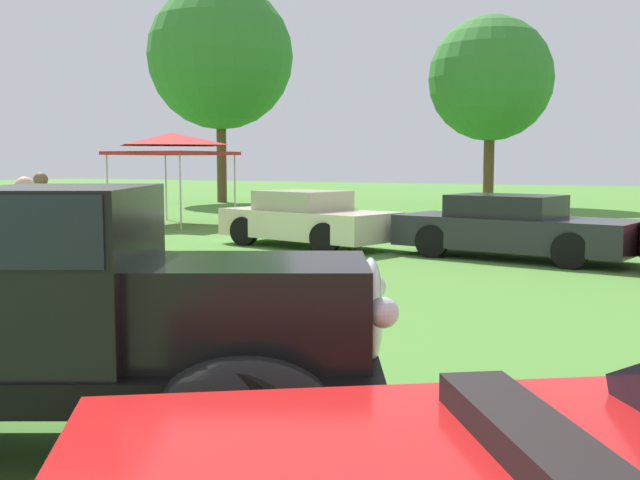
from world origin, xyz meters
The scene contains 9 objects.
feature_pickup_truck centered at (0.66, 0.46, 0.86)m, with size 4.33×3.22×1.70m.
show_car_orange centered at (-9.37, 10.12, 0.60)m, with size 4.15×2.28×1.22m.
show_car_cream centered at (-3.78, 11.78, 0.60)m, with size 4.30×2.61×1.22m.
show_car_charcoal centered at (0.74, 11.75, 0.60)m, with size 4.70×2.36×1.22m.
spectator_near_truck centered at (-2.55, 3.09, 0.91)m, with size 0.47×0.39×1.69m.
spectator_between_cars centered at (-5.01, 5.56, 0.91)m, with size 0.42×0.27×1.69m.
canopy_tent_left_field centered at (-10.21, 15.27, 2.42)m, with size 2.93×2.93×2.71m.
treeline_far_left centered at (-16.19, 26.33, 6.56)m, with size 6.55×6.55×9.85m.
treeline_mid_left centered at (-4.53, 28.96, 5.25)m, with size 5.13×5.13×7.83m.
Camera 1 is at (4.36, -2.97, 1.85)m, focal length 43.44 mm.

